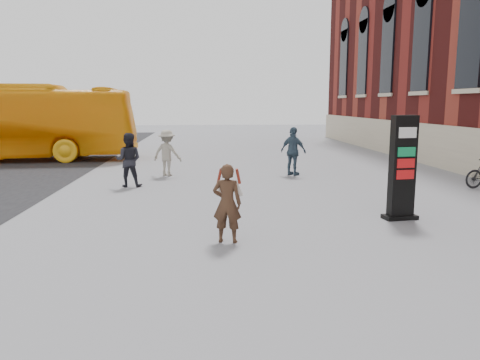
{
  "coord_description": "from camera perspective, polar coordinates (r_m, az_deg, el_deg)",
  "views": [
    {
      "loc": [
        -0.43,
        -9.25,
        2.69
      ],
      "look_at": [
        0.32,
        0.61,
        1.07
      ],
      "focal_mm": 35.0,
      "sensor_mm": 36.0,
      "label": 1
    }
  ],
  "objects": [
    {
      "name": "ground",
      "position": [
        9.64,
        -1.61,
        -6.89
      ],
      "size": [
        100.0,
        100.0,
        0.0
      ],
      "primitive_type": "plane",
      "color": "#9E9EA3"
    },
    {
      "name": "info_pylon",
      "position": [
        11.46,
        19.19,
        1.39
      ],
      "size": [
        0.82,
        0.49,
        2.43
      ],
      "rotation": [
        0.0,
        0.0,
        0.14
      ],
      "color": "black",
      "rests_on": "ground"
    },
    {
      "name": "woman",
      "position": [
        9.08,
        -1.58,
        -2.74
      ],
      "size": [
        0.67,
        0.63,
        1.55
      ],
      "rotation": [
        0.0,
        0.0,
        2.93
      ],
      "color": "#43281E",
      "rests_on": "ground"
    },
    {
      "name": "pedestrian_a",
      "position": [
        15.6,
        -13.44,
        2.39
      ],
      "size": [
        0.9,
        0.72,
        1.75
      ],
      "primitive_type": "imported",
      "rotation": [
        0.0,
        0.0,
        3.07
      ],
      "color": "black",
      "rests_on": "ground"
    },
    {
      "name": "pedestrian_b",
      "position": [
        17.67,
        -8.87,
        3.28
      ],
      "size": [
        1.27,
        1.02,
        1.72
      ],
      "primitive_type": "imported",
      "rotation": [
        0.0,
        0.0,
        2.75
      ],
      "color": "#9D9684",
      "rests_on": "ground"
    },
    {
      "name": "pedestrian_c",
      "position": [
        17.71,
        6.52,
        3.5
      ],
      "size": [
        1.08,
        1.06,
        1.82
      ],
      "primitive_type": "imported",
      "rotation": [
        0.0,
        0.0,
        2.39
      ],
      "color": "#394E60",
      "rests_on": "ground"
    }
  ]
}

